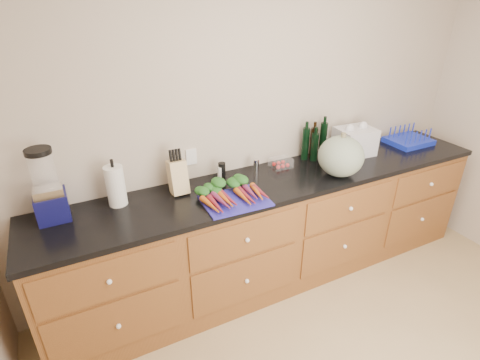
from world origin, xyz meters
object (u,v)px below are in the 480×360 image
cutting_board (235,201)px  knife_block (178,177)px  paper_towel (116,186)px  carrots (232,193)px  squash (341,156)px  tomato_box (281,163)px  dish_rack (409,139)px  blender_appliance (48,190)px

cutting_board → knife_block: 0.44m
paper_towel → knife_block: paper_towel is taller
carrots → squash: (0.90, -0.04, 0.12)m
carrots → paper_towel: paper_towel is taller
cutting_board → tomato_box: tomato_box is taller
squash → paper_towel: size_ratio=1.26×
cutting_board → paper_towel: 0.79m
cutting_board → dish_rack: bearing=7.1°
blender_appliance → tomato_box: blender_appliance is taller
squash → blender_appliance: 2.02m
paper_towel → cutting_board: bearing=-24.2°
blender_appliance → paper_towel: (0.39, 0.00, -0.07)m
cutting_board → tomato_box: bearing=30.0°
paper_towel → tomato_box: 1.29m
cutting_board → dish_rack: size_ratio=1.15×
carrots → tomato_box: size_ratio=2.75×
knife_block → squash: bearing=-13.8°
knife_block → tomato_box: (0.87, 0.03, -0.08)m
cutting_board → blender_appliance: blender_appliance is taller
squash → dish_rack: (1.02, 0.23, -0.12)m
cutting_board → carrots: bearing=90.0°
paper_towel → dish_rack: paper_towel is taller
carrots → tomato_box: (0.57, 0.28, -0.00)m
cutting_board → squash: bearing=0.5°
paper_towel → knife_block: (0.42, -0.02, -0.02)m
cutting_board → blender_appliance: (-1.10, 0.32, 0.20)m
carrots → knife_block: 0.40m
paper_towel → carrots: bearing=-20.7°
cutting_board → dish_rack: (1.91, 0.24, 0.03)m
cutting_board → carrots: 0.06m
blender_appliance → tomato_box: 1.68m
tomato_box → squash: bearing=-44.8°
knife_block → dish_rack: (2.21, -0.06, -0.08)m
knife_block → blender_appliance: bearing=178.8°
squash → blender_appliance: blender_appliance is taller
cutting_board → tomato_box: 0.66m
cutting_board → squash: (0.90, 0.01, 0.15)m
paper_towel → dish_rack: bearing=-1.7°
knife_block → tomato_box: knife_block is taller
carrots → knife_block: bearing=140.0°
squash → dish_rack: size_ratio=0.92×
carrots → blender_appliance: size_ratio=0.95×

